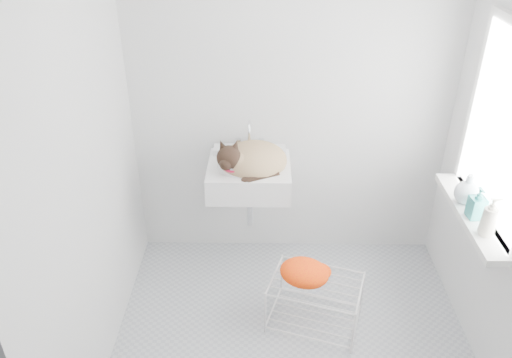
{
  "coord_description": "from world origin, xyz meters",
  "views": [
    {
      "loc": [
        -0.19,
        -2.23,
        2.47
      ],
      "look_at": [
        -0.23,
        0.5,
        0.88
      ],
      "focal_mm": 35.68,
      "sensor_mm": 36.0,
      "label": 1
    }
  ],
  "objects_px": {
    "bottle_b": "(474,217)",
    "bottle_c": "(464,202)",
    "sink": "(249,165)",
    "cat": "(251,161)",
    "bottle_a": "(485,234)",
    "wire_rack": "(315,303)"
  },
  "relations": [
    {
      "from": "bottle_c",
      "to": "sink",
      "type": "bearing_deg",
      "value": 161.13
    },
    {
      "from": "cat",
      "to": "bottle_c",
      "type": "height_order",
      "value": "cat"
    },
    {
      "from": "sink",
      "to": "bottle_c",
      "type": "height_order",
      "value": "sink"
    },
    {
      "from": "cat",
      "to": "bottle_c",
      "type": "relative_size",
      "value": 2.73
    },
    {
      "from": "wire_rack",
      "to": "bottle_a",
      "type": "height_order",
      "value": "bottle_a"
    },
    {
      "from": "cat",
      "to": "sink",
      "type": "bearing_deg",
      "value": 112.51
    },
    {
      "from": "sink",
      "to": "bottle_c",
      "type": "distance_m",
      "value": 1.35
    },
    {
      "from": "bottle_a",
      "to": "bottle_c",
      "type": "relative_size",
      "value": 1.03
    },
    {
      "from": "bottle_c",
      "to": "cat",
      "type": "bearing_deg",
      "value": 161.7
    },
    {
      "from": "cat",
      "to": "bottle_b",
      "type": "distance_m",
      "value": 1.39
    },
    {
      "from": "bottle_b",
      "to": "bottle_a",
      "type": "bearing_deg",
      "value": -90.0
    },
    {
      "from": "wire_rack",
      "to": "bottle_a",
      "type": "bearing_deg",
      "value": -13.05
    },
    {
      "from": "wire_rack",
      "to": "bottle_c",
      "type": "bearing_deg",
      "value": 8.31
    },
    {
      "from": "bottle_b",
      "to": "bottle_c",
      "type": "relative_size",
      "value": 1.02
    },
    {
      "from": "wire_rack",
      "to": "bottle_b",
      "type": "height_order",
      "value": "bottle_b"
    },
    {
      "from": "bottle_a",
      "to": "bottle_c",
      "type": "distance_m",
      "value": 0.32
    },
    {
      "from": "bottle_a",
      "to": "bottle_b",
      "type": "relative_size",
      "value": 1.01
    },
    {
      "from": "bottle_a",
      "to": "cat",
      "type": "bearing_deg",
      "value": 149.71
    },
    {
      "from": "sink",
      "to": "bottle_b",
      "type": "xyz_separation_m",
      "value": [
        1.28,
        -0.6,
        0.0
      ]
    },
    {
      "from": "bottle_a",
      "to": "bottle_b",
      "type": "height_order",
      "value": "bottle_a"
    },
    {
      "from": "sink",
      "to": "bottle_a",
      "type": "distance_m",
      "value": 1.49
    },
    {
      "from": "cat",
      "to": "bottle_a",
      "type": "xyz_separation_m",
      "value": [
        1.27,
        -0.74,
        -0.04
      ]
    }
  ]
}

